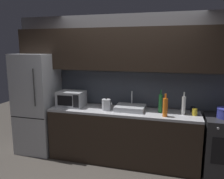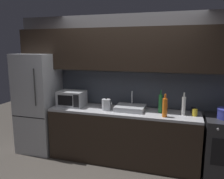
{
  "view_description": "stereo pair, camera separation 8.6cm",
  "coord_description": "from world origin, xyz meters",
  "px_view_note": "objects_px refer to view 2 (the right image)",
  "views": [
    {
      "loc": [
        0.81,
        -2.69,
        1.93
      ],
      "look_at": [
        -0.19,
        0.9,
        1.24
      ],
      "focal_mm": 36.54,
      "sensor_mm": 36.0,
      "label": 1
    },
    {
      "loc": [
        0.9,
        -2.66,
        1.93
      ],
      "look_at": [
        -0.19,
        0.9,
        1.24
      ],
      "focal_mm": 36.54,
      "sensor_mm": 36.0,
      "label": 2
    }
  ],
  "objects_px": {
    "refrigerator": "(39,103)",
    "mug_amber": "(106,103)",
    "microwave": "(72,98)",
    "wine_bottle_orange": "(165,107)",
    "wine_bottle_green": "(160,103)",
    "mug_yellow": "(195,113)",
    "wine_bottle_white": "(184,106)",
    "mug_dark": "(193,110)",
    "kettle": "(106,105)"
  },
  "relations": [
    {
      "from": "wine_bottle_white",
      "to": "mug_yellow",
      "type": "relative_size",
      "value": 3.36
    },
    {
      "from": "refrigerator",
      "to": "kettle",
      "type": "xyz_separation_m",
      "value": [
        1.35,
        -0.06,
        0.08
      ]
    },
    {
      "from": "refrigerator",
      "to": "wine_bottle_green",
      "type": "relative_size",
      "value": 4.96
    },
    {
      "from": "wine_bottle_white",
      "to": "mug_amber",
      "type": "distance_m",
      "value": 1.35
    },
    {
      "from": "wine_bottle_white",
      "to": "mug_dark",
      "type": "bearing_deg",
      "value": 48.98
    },
    {
      "from": "wine_bottle_orange",
      "to": "wine_bottle_green",
      "type": "bearing_deg",
      "value": 112.19
    },
    {
      "from": "microwave",
      "to": "wine_bottle_green",
      "type": "xyz_separation_m",
      "value": [
        1.55,
        0.02,
        0.02
      ]
    },
    {
      "from": "refrigerator",
      "to": "mug_yellow",
      "type": "bearing_deg",
      "value": 0.2
    },
    {
      "from": "wine_bottle_green",
      "to": "mug_yellow",
      "type": "distance_m",
      "value": 0.53
    },
    {
      "from": "refrigerator",
      "to": "wine_bottle_orange",
      "type": "relative_size",
      "value": 5.19
    },
    {
      "from": "wine_bottle_white",
      "to": "wine_bottle_green",
      "type": "bearing_deg",
      "value": 175.57
    },
    {
      "from": "mug_dark",
      "to": "wine_bottle_green",
      "type": "bearing_deg",
      "value": -163.72
    },
    {
      "from": "refrigerator",
      "to": "wine_bottle_orange",
      "type": "distance_m",
      "value": 2.33
    },
    {
      "from": "kettle",
      "to": "wine_bottle_green",
      "type": "height_order",
      "value": "wine_bottle_green"
    },
    {
      "from": "microwave",
      "to": "wine_bottle_orange",
      "type": "xyz_separation_m",
      "value": [
        1.64,
        -0.19,
        0.01
      ]
    },
    {
      "from": "mug_yellow",
      "to": "wine_bottle_orange",
      "type": "bearing_deg",
      "value": -157.48
    },
    {
      "from": "microwave",
      "to": "mug_amber",
      "type": "relative_size",
      "value": 5.28
    },
    {
      "from": "kettle",
      "to": "microwave",
      "type": "bearing_deg",
      "value": 173.0
    },
    {
      "from": "wine_bottle_orange",
      "to": "wine_bottle_green",
      "type": "xyz_separation_m",
      "value": [
        -0.08,
        0.21,
        0.01
      ]
    },
    {
      "from": "refrigerator",
      "to": "wine_bottle_green",
      "type": "xyz_separation_m",
      "value": [
        2.23,
        0.03,
        0.14
      ]
    },
    {
      "from": "wine_bottle_white",
      "to": "mug_amber",
      "type": "height_order",
      "value": "wine_bottle_white"
    },
    {
      "from": "wine_bottle_orange",
      "to": "microwave",
      "type": "bearing_deg",
      "value": 173.38
    },
    {
      "from": "refrigerator",
      "to": "wine_bottle_orange",
      "type": "bearing_deg",
      "value": -4.23
    },
    {
      "from": "wine_bottle_orange",
      "to": "mug_dark",
      "type": "height_order",
      "value": "wine_bottle_orange"
    },
    {
      "from": "wine_bottle_green",
      "to": "refrigerator",
      "type": "bearing_deg",
      "value": -179.13
    },
    {
      "from": "mug_dark",
      "to": "refrigerator",
      "type": "bearing_deg",
      "value": -176.2
    },
    {
      "from": "mug_amber",
      "to": "wine_bottle_white",
      "type": "bearing_deg",
      "value": -8.97
    },
    {
      "from": "kettle",
      "to": "mug_dark",
      "type": "bearing_deg",
      "value": 10.08
    },
    {
      "from": "microwave",
      "to": "kettle",
      "type": "xyz_separation_m",
      "value": [
        0.67,
        -0.08,
        -0.04
      ]
    },
    {
      "from": "mug_yellow",
      "to": "mug_dark",
      "type": "bearing_deg",
      "value": 94.98
    },
    {
      "from": "wine_bottle_green",
      "to": "mug_dark",
      "type": "xyz_separation_m",
      "value": [
        0.51,
        0.15,
        -0.11
      ]
    },
    {
      "from": "refrigerator",
      "to": "mug_yellow",
      "type": "distance_m",
      "value": 2.76
    },
    {
      "from": "microwave",
      "to": "wine_bottle_white",
      "type": "bearing_deg",
      "value": -0.35
    },
    {
      "from": "refrigerator",
      "to": "kettle",
      "type": "height_order",
      "value": "refrigerator"
    },
    {
      "from": "wine_bottle_orange",
      "to": "mug_amber",
      "type": "bearing_deg",
      "value": 159.93
    },
    {
      "from": "kettle",
      "to": "mug_yellow",
      "type": "distance_m",
      "value": 1.4
    },
    {
      "from": "wine_bottle_green",
      "to": "mug_yellow",
      "type": "relative_size",
      "value": 3.43
    },
    {
      "from": "wine_bottle_orange",
      "to": "mug_yellow",
      "type": "height_order",
      "value": "wine_bottle_orange"
    },
    {
      "from": "kettle",
      "to": "wine_bottle_white",
      "type": "height_order",
      "value": "wine_bottle_white"
    },
    {
      "from": "wine_bottle_orange",
      "to": "mug_dark",
      "type": "bearing_deg",
      "value": 39.92
    },
    {
      "from": "mug_yellow",
      "to": "mug_dark",
      "type": "relative_size",
      "value": 1.16
    },
    {
      "from": "wine_bottle_green",
      "to": "wine_bottle_white",
      "type": "bearing_deg",
      "value": -4.43
    },
    {
      "from": "microwave",
      "to": "wine_bottle_orange",
      "type": "distance_m",
      "value": 1.65
    },
    {
      "from": "mug_yellow",
      "to": "mug_amber",
      "type": "xyz_separation_m",
      "value": [
        -1.5,
        0.21,
        -0.01
      ]
    },
    {
      "from": "mug_amber",
      "to": "mug_dark",
      "type": "xyz_separation_m",
      "value": [
        1.49,
        -0.04,
        0.0
      ]
    },
    {
      "from": "microwave",
      "to": "mug_amber",
      "type": "bearing_deg",
      "value": 19.14
    },
    {
      "from": "refrigerator",
      "to": "wine_bottle_white",
      "type": "distance_m",
      "value": 2.59
    },
    {
      "from": "refrigerator",
      "to": "mug_amber",
      "type": "bearing_deg",
      "value": 9.84
    },
    {
      "from": "mug_yellow",
      "to": "mug_dark",
      "type": "xyz_separation_m",
      "value": [
        -0.02,
        0.17,
        -0.01
      ]
    },
    {
      "from": "microwave",
      "to": "mug_yellow",
      "type": "bearing_deg",
      "value": -0.24
    }
  ]
}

